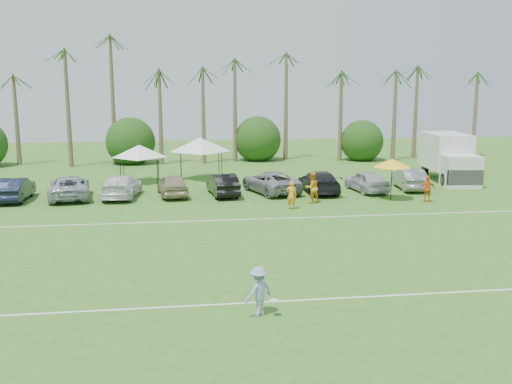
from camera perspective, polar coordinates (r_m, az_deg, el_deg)
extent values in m
plane|color=#376A1F|center=(17.45, -1.65, -13.52)|extent=(120.00, 120.00, 0.00)
cube|color=white|center=(19.28, -2.31, -11.10)|extent=(80.00, 0.10, 0.01)
cube|color=white|center=(30.72, -4.49, -2.86)|extent=(80.00, 0.10, 0.01)
cone|color=brown|center=(56.03, -23.90, 6.99)|extent=(0.44, 0.44, 9.00)
cone|color=brown|center=(54.85, -18.87, 7.79)|extent=(0.44, 0.44, 10.00)
cone|color=brown|center=(54.23, -14.70, 8.51)|extent=(0.44, 0.44, 11.00)
cone|color=brown|center=(53.98, -10.38, 7.08)|extent=(0.44, 0.44, 8.00)
cone|color=brown|center=(53.93, -6.11, 7.72)|extent=(0.44, 0.44, 9.00)
cone|color=brown|center=(54.18, -1.84, 8.32)|extent=(0.44, 0.44, 10.00)
cone|color=brown|center=(54.73, 2.37, 8.86)|extent=(0.44, 0.44, 11.00)
cone|color=brown|center=(55.89, 7.45, 7.28)|extent=(0.44, 0.44, 8.00)
cone|color=brown|center=(57.39, 12.33, 7.71)|extent=(0.44, 0.44, 9.00)
cone|color=brown|center=(59.27, 16.94, 8.07)|extent=(0.44, 0.44, 10.00)
cone|color=brown|center=(61.03, 20.41, 8.39)|extent=(0.44, 0.44, 11.00)
cylinder|color=brown|center=(55.38, -12.29, 3.67)|extent=(0.30, 0.30, 1.40)
sphere|color=#173D11|center=(55.26, -12.34, 4.80)|extent=(4.00, 4.00, 4.00)
cylinder|color=brown|center=(55.74, 0.12, 3.95)|extent=(0.30, 0.30, 1.40)
sphere|color=#173D11|center=(55.63, 0.12, 5.08)|extent=(4.00, 4.00, 4.00)
cylinder|color=brown|center=(57.98, 9.98, 4.05)|extent=(0.30, 0.30, 1.40)
sphere|color=#173D11|center=(57.87, 10.02, 5.13)|extent=(4.00, 4.00, 4.00)
imported|color=#FFA11C|center=(33.35, 3.57, -0.31)|extent=(0.71, 0.58, 1.68)
imported|color=orange|center=(35.23, 5.63, 0.45)|extent=(1.12, 0.98, 1.93)
imported|color=orange|center=(36.87, 16.79, 0.28)|extent=(1.04, 0.66, 1.65)
cube|color=silver|center=(46.27, 18.39, 3.93)|extent=(3.23, 5.22, 2.69)
cube|color=silver|center=(43.21, 19.83, 1.97)|extent=(2.67, 2.20, 2.26)
cube|color=black|center=(42.51, 20.19, 1.37)|extent=(2.49, 0.60, 1.07)
cube|color=#E5590C|center=(46.80, 19.92, 3.31)|extent=(0.22, 1.71, 0.97)
cylinder|color=black|center=(43.13, 18.34, 1.17)|extent=(0.43, 1.00, 0.97)
cylinder|color=black|center=(43.90, 20.98, 1.17)|extent=(0.43, 1.00, 0.97)
cylinder|color=black|center=(47.35, 16.53, 2.07)|extent=(0.43, 1.00, 0.97)
cylinder|color=black|center=(48.05, 18.97, 2.05)|extent=(0.43, 1.00, 0.97)
cylinder|color=black|center=(42.25, -13.40, 1.87)|extent=(0.06, 0.06, 1.88)
cylinder|color=black|center=(42.08, -9.84, 1.97)|extent=(0.06, 0.06, 1.88)
cylinder|color=black|center=(44.84, -13.09, 2.37)|extent=(0.06, 0.06, 1.88)
cylinder|color=black|center=(44.67, -9.74, 2.46)|extent=(0.06, 0.06, 1.88)
pyramid|color=white|center=(43.21, -11.61, 4.65)|extent=(4.07, 4.07, 0.94)
cylinder|color=black|center=(42.61, -7.50, 2.32)|extent=(0.06, 0.06, 2.16)
cylinder|color=black|center=(42.74, -3.43, 2.42)|extent=(0.06, 0.06, 2.16)
cylinder|color=black|center=(45.62, -7.53, 2.86)|extent=(0.06, 0.06, 2.16)
cylinder|color=black|center=(45.73, -3.72, 2.95)|extent=(0.06, 0.06, 2.16)
pyramid|color=white|center=(43.91, -5.60, 5.44)|extent=(4.66, 4.66, 1.08)
cylinder|color=black|center=(36.96, 13.39, 1.03)|extent=(0.05, 0.05, 2.36)
cone|color=yellow|center=(36.79, 13.47, 2.84)|extent=(2.36, 2.36, 0.54)
imported|color=#909BCC|center=(18.10, 0.27, -9.88)|extent=(1.19, 1.05, 1.59)
cylinder|color=white|center=(18.08, 1.77, -10.80)|extent=(0.27, 0.27, 0.03)
imported|color=black|center=(38.91, -22.97, 0.27)|extent=(1.57, 4.45, 1.46)
imported|color=#A5A8B4|center=(38.42, -18.16, 0.46)|extent=(3.18, 5.57, 1.46)
imported|color=white|center=(37.91, -13.30, 0.58)|extent=(2.57, 5.23, 1.46)
imported|color=tan|center=(37.70, -8.35, 0.70)|extent=(2.24, 4.47, 1.46)
imported|color=black|center=(37.65, -3.36, 0.78)|extent=(2.02, 4.58, 1.46)
imported|color=gray|center=(38.47, 1.46, 1.01)|extent=(3.92, 5.76, 1.46)
imported|color=black|center=(38.83, 6.31, 1.03)|extent=(2.10, 5.06, 1.46)
imported|color=#BABBC6|center=(39.55, 10.99, 1.08)|extent=(2.24, 4.48, 1.46)
imported|color=slate|center=(41.21, 15.07, 1.28)|extent=(2.05, 4.59, 1.46)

